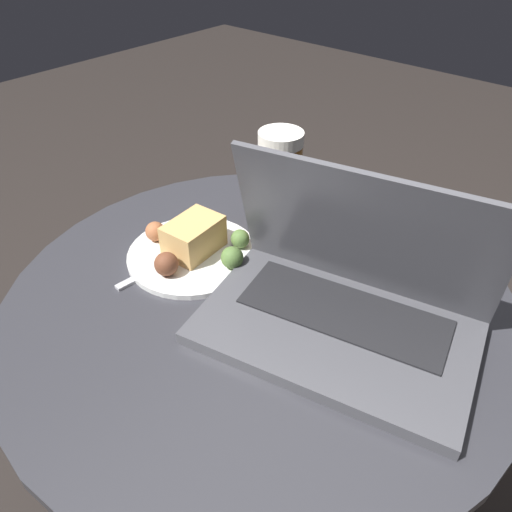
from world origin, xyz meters
TOP-DOWN VIEW (x-y plane):
  - ground_plane at (0.00, 0.00)m, footprint 6.00×6.00m
  - table at (0.00, 0.00)m, footprint 0.75×0.75m
  - laptop at (0.12, 0.03)m, footprint 0.40×0.29m
  - beer_glass at (-0.08, 0.14)m, footprint 0.07×0.07m
  - snack_plate at (-0.14, -0.00)m, footprint 0.21×0.21m
  - fork at (-0.16, -0.02)m, footprint 0.04×0.19m

SIDE VIEW (x-z plane):
  - ground_plane at x=0.00m, z-range 0.00..0.00m
  - table at x=0.00m, z-range 0.13..0.70m
  - fork at x=-0.16m, z-range 0.57..0.58m
  - snack_plate at x=-0.14m, z-range 0.56..0.62m
  - laptop at x=0.12m, z-range 0.51..0.73m
  - beer_glass at x=-0.08m, z-range 0.57..0.76m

